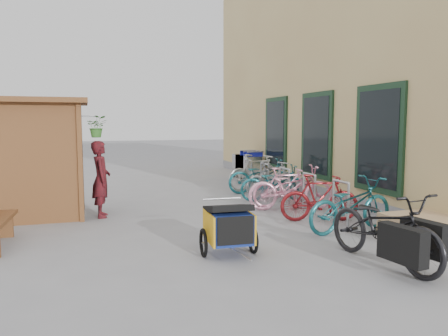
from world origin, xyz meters
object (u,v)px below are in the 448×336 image
object	(u,v)px
child_trailer	(229,225)
bike_1	(320,198)
bike_3	(285,187)
person_kiosk	(101,179)
bike_7	(257,173)
kiosk	(28,142)
bike_4	(275,183)
bike_5	(272,179)
bike_6	(261,176)
cargo_bike	(385,228)
shopping_carts	(247,162)
bike_0	(351,205)
pallet_stack	(426,230)
bike_2	(291,188)

from	to	relation	value
child_trailer	bike_1	xyz separation A→B (m)	(2.37, 1.52, 0.02)
bike_1	bike_3	size ratio (longest dim) A/B	1.01
person_kiosk	bike_1	xyz separation A→B (m)	(4.05, -1.70, -0.32)
child_trailer	bike_7	bearing A→B (deg)	67.65
kiosk	child_trailer	bearing A→B (deg)	-49.09
bike_4	child_trailer	bearing A→B (deg)	159.31
bike_5	bike_6	bearing A→B (deg)	-9.79
bike_1	person_kiosk	bearing A→B (deg)	81.40
bike_1	bike_5	distance (m)	2.76
child_trailer	bike_6	distance (m)	5.59
cargo_bike	bike_6	distance (m)	6.10
shopping_carts	bike_3	xyz separation A→B (m)	(-0.89, -4.86, -0.13)
bike_1	bike_4	bearing A→B (deg)	12.36
bike_4	bike_6	world-z (taller)	bike_6
cargo_bike	bike_4	size ratio (longest dim) A/B	1.20
child_trailer	cargo_bike	xyz separation A→B (m)	(1.87, -1.10, 0.07)
bike_0	bike_7	xyz separation A→B (m)	(0.14, 4.78, 0.04)
pallet_stack	bike_1	size ratio (longest dim) A/B	0.77
shopping_carts	bike_6	world-z (taller)	shopping_carts
pallet_stack	bike_0	distance (m)	1.27
kiosk	shopping_carts	size ratio (longest dim) A/B	1.61
cargo_bike	person_kiosk	bearing A→B (deg)	121.43
bike_1	bike_4	world-z (taller)	bike_1
pallet_stack	bike_5	size ratio (longest dim) A/B	0.75
kiosk	bike_6	bearing A→B (deg)	14.53
kiosk	bike_4	world-z (taller)	kiosk
pallet_stack	child_trailer	bearing A→B (deg)	173.60
shopping_carts	bike_6	distance (m)	2.96
cargo_bike	bike_5	bearing A→B (deg)	74.34
person_kiosk	child_trailer	bearing A→B (deg)	-151.06
bike_3	bike_6	distance (m)	1.99
bike_1	bike_6	world-z (taller)	bike_6
bike_0	bike_1	size ratio (longest dim) A/B	1.19
bike_4	bike_5	world-z (taller)	bike_5
child_trailer	bike_6	bearing A→B (deg)	66.07
bike_6	bike_7	xyz separation A→B (m)	(0.04, 0.44, 0.05)
pallet_stack	shopping_carts	xyz separation A→B (m)	(-0.00, 8.21, 0.37)
kiosk	bike_6	xyz separation A→B (m)	(5.61, 1.45, -1.08)
bike_0	bike_1	xyz separation A→B (m)	(-0.10, 0.90, -0.02)
cargo_bike	bike_3	bearing A→B (deg)	75.36
child_trailer	bike_1	world-z (taller)	bike_1
child_trailer	bike_7	size ratio (longest dim) A/B	0.79
shopping_carts	kiosk	bearing A→B (deg)	-145.36
bike_0	bike_2	xyz separation A→B (m)	(-0.13, 2.09, 0.01)
child_trailer	cargo_bike	size ratio (longest dim) A/B	0.67
kiosk	child_trailer	distance (m)	4.77
cargo_bike	bike_0	xyz separation A→B (m)	(0.60, 1.72, -0.03)
person_kiosk	shopping_carts	bearing A→B (deg)	-45.27
cargo_bike	bike_3	distance (m)	4.11
child_trailer	person_kiosk	size ratio (longest dim) A/B	0.88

